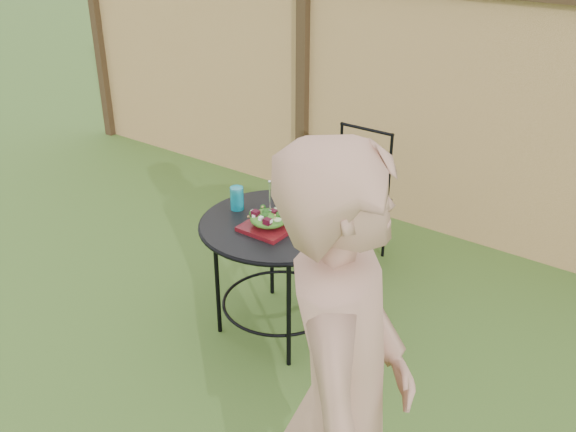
{
  "coord_description": "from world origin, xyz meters",
  "views": [
    {
      "loc": [
        1.71,
        -2.13,
        2.4
      ],
      "look_at": [
        -0.24,
        0.5,
        0.75
      ],
      "focal_mm": 40.0,
      "sensor_mm": 36.0,
      "label": 1
    }
  ],
  "objects_px": {
    "patio_table": "(279,243)",
    "salad_plate": "(269,227)",
    "patio_chair": "(352,194)",
    "diner": "(342,410)"
  },
  "relations": [
    {
      "from": "patio_chair",
      "to": "salad_plate",
      "type": "distance_m",
      "value": 1.11
    },
    {
      "from": "patio_chair",
      "to": "diner",
      "type": "bearing_deg",
      "value": -59.84
    },
    {
      "from": "patio_table",
      "to": "salad_plate",
      "type": "distance_m",
      "value": 0.18
    },
    {
      "from": "patio_table",
      "to": "salad_plate",
      "type": "xyz_separation_m",
      "value": [
        0.0,
        -0.1,
        0.15
      ]
    },
    {
      "from": "patio_chair",
      "to": "diner",
      "type": "height_order",
      "value": "diner"
    },
    {
      "from": "patio_chair",
      "to": "salad_plate",
      "type": "xyz_separation_m",
      "value": [
        0.11,
        -1.08,
        0.23
      ]
    },
    {
      "from": "diner",
      "to": "salad_plate",
      "type": "relative_size",
      "value": 6.88
    },
    {
      "from": "patio_table",
      "to": "salad_plate",
      "type": "height_order",
      "value": "salad_plate"
    },
    {
      "from": "patio_chair",
      "to": "salad_plate",
      "type": "height_order",
      "value": "patio_chair"
    },
    {
      "from": "patio_table",
      "to": "diner",
      "type": "relative_size",
      "value": 0.5
    }
  ]
}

